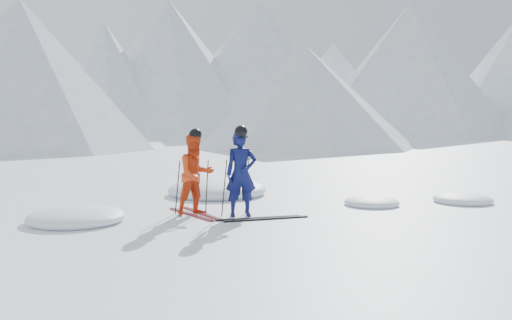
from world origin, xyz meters
name	(u,v)px	position (x,y,z in m)	size (l,w,h in m)	color
ground	(324,212)	(0.00, 0.00, 0.00)	(160.00, 160.00, 0.00)	white
mountain_range	(141,59)	(5.71, 35.31, 6.72)	(106.15, 62.94, 15.53)	#B2BCD1
skier_blue	(241,174)	(-1.70, 0.39, 0.85)	(0.62, 0.41, 1.70)	#0B1146
skier_red	(196,174)	(-2.43, 0.97, 0.82)	(0.79, 0.62, 1.63)	red
pole_blue_left	(224,188)	(-2.00, 0.54, 0.57)	(0.02, 0.02, 1.13)	black
pole_blue_right	(247,186)	(-1.45, 0.64, 0.57)	(0.02, 0.02, 1.13)	black
pole_red_left	(178,187)	(-2.73, 1.22, 0.54)	(0.02, 0.02, 1.09)	black
pole_red_right	(207,186)	(-2.13, 1.12, 0.54)	(0.02, 0.02, 1.09)	black
ski_worn_left	(190,214)	(-2.55, 0.97, 0.01)	(0.09, 1.70, 0.03)	black
ski_worn_right	(202,213)	(-2.31, 0.97, 0.01)	(0.09, 1.70, 0.03)	black
ski_loose_a	(258,218)	(-1.52, 0.00, 0.01)	(0.09, 1.70, 0.03)	black
ski_loose_b	(266,219)	(-1.42, -0.15, 0.01)	(0.09, 1.70, 0.03)	black
snow_lumps	(224,201)	(-1.24, 2.30, 0.00)	(9.91, 5.62, 0.55)	white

